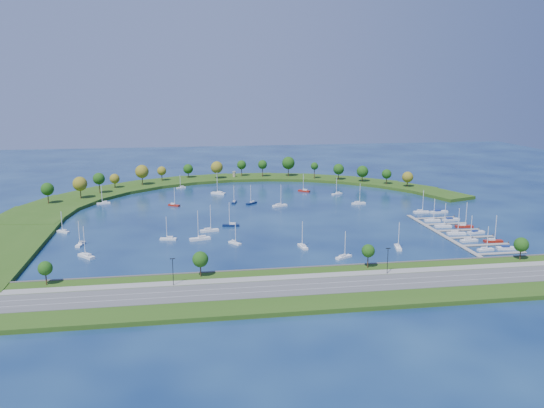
{
  "coord_description": "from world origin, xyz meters",
  "views": [
    {
      "loc": [
        -45.43,
        -309.0,
        72.57
      ],
      "look_at": [
        5.0,
        5.0,
        4.0
      ],
      "focal_mm": 37.24,
      "sensor_mm": 36.0,
      "label": 1
    }
  ],
  "objects": [
    {
      "name": "moored_boat_3",
      "position": [
        6.76,
        -71.19,
        0.91
      ],
      "size": [
        3.39,
        8.39,
        11.99
      ],
      "rotation": [
        0.0,
        0.0,
        1.71
      ],
      "color": "white",
      "rests_on": "ground"
    },
    {
      "name": "moored_boat_9",
      "position": [
        35.9,
        59.24,
        0.91
      ],
      "size": [
        7.91,
        7.17,
        12.3
      ],
      "rotation": [
        0.0,
        0.0,
        2.44
      ],
      "color": "maroon",
      "rests_on": "ground"
    },
    {
      "name": "moored_boat_19",
      "position": [
        -21.63,
        -27.33,
        0.93
      ],
      "size": [
        8.89,
        3.6,
        12.69
      ],
      "rotation": [
        0.0,
        0.0,
        3.0
      ],
      "color": "#09173C",
      "rests_on": "ground"
    },
    {
      "name": "dock_system",
      "position": [
        85.3,
        -61.0,
        0.35
      ],
      "size": [
        24.28,
        82.0,
        1.6
      ],
      "color": "gray",
      "rests_on": "ground"
    },
    {
      "name": "harbor_tower",
      "position": [
        -6.57,
        115.64,
        4.27
      ],
      "size": [
        2.6,
        2.6,
        4.42
      ],
      "color": "gray",
      "rests_on": "breakwater"
    },
    {
      "name": "moored_boat_18",
      "position": [
        -38.27,
        -50.85,
        0.98
      ],
      "size": [
        10.13,
        5.07,
        14.34
      ],
      "rotation": [
        0.0,
        0.0,
        3.39
      ],
      "color": "white",
      "rests_on": "ground"
    },
    {
      "name": "moored_boat_16",
      "position": [
        -93.74,
        39.36,
        0.9
      ],
      "size": [
        8.25,
        4.19,
        11.68
      ],
      "rotation": [
        0.0,
        0.0,
        3.4
      ],
      "color": "white",
      "rests_on": "ground"
    },
    {
      "name": "moored_boat_1",
      "position": [
        11.33,
        15.48,
        0.95
      ],
      "size": [
        9.46,
        5.62,
        13.45
      ],
      "rotation": [
        0.0,
        0.0,
        6.64
      ],
      "color": "white",
      "rests_on": "ground"
    },
    {
      "name": "moored_boat_14",
      "position": [
        -14.65,
        29.56,
        0.88
      ],
      "size": [
        3.92,
        7.7,
        10.89
      ],
      "rotation": [
        0.0,
        0.0,
        4.45
      ],
      "color": "#09173C",
      "rests_on": "ground"
    },
    {
      "name": "docked_boat_6",
      "position": [
        85.51,
        -46.5,
        0.93
      ],
      "size": [
        8.86,
        3.44,
        12.69
      ],
      "rotation": [
        0.0,
        0.0,
        -0.12
      ],
      "color": "white",
      "rests_on": "ground"
    },
    {
      "name": "breakwater",
      "position": [
        -46.33,
        48.72,
        0.99
      ],
      "size": [
        286.74,
        247.64,
        2.0
      ],
      "color": "#2C5015",
      "rests_on": "ground"
    },
    {
      "name": "moored_boat_13",
      "position": [
        55.26,
        45.81,
        0.89
      ],
      "size": [
        7.98,
        5.39,
        11.49
      ],
      "rotation": [
        0.0,
        0.0,
        3.6
      ],
      "color": "white",
      "rests_on": "ground"
    },
    {
      "name": "moored_boat_17",
      "position": [
        48.51,
        -79.14,
        0.91
      ],
      "size": [
        4.18,
        8.64,
        12.24
      ],
      "rotation": [
        0.0,
        0.0,
        4.48
      ],
      "color": "white",
      "rests_on": "ground"
    },
    {
      "name": "moored_boat_5",
      "position": [
        -51.2,
        27.11,
        0.89
      ],
      "size": [
        7.4,
        6.42,
        11.31
      ],
      "rotation": [
        0.0,
        0.0,
        5.62
      ],
      "color": "maroon",
      "rests_on": "ground"
    },
    {
      "name": "docked_boat_7",
      "position": [
        96.0,
        -48.55,
        0.94
      ],
      "size": [
        9.24,
        3.68,
        13.2
      ],
      "rotation": [
        0.0,
        0.0,
        -0.13
      ],
      "color": "maroon",
      "rests_on": "ground"
    },
    {
      "name": "moored_boat_11",
      "position": [
        -92.47,
        -51.31,
        0.89
      ],
      "size": [
        3.57,
        8.1,
        11.52
      ],
      "rotation": [
        0.0,
        0.0,
        4.53
      ],
      "color": "white",
      "rests_on": "ground"
    },
    {
      "name": "docked_boat_8",
      "position": [
        85.51,
        -33.84,
        0.92
      ],
      "size": [
        8.62,
        3.13,
        12.41
      ],
      "rotation": [
        0.0,
        0.0,
        -0.09
      ],
      "color": "white",
      "rests_on": "ground"
    },
    {
      "name": "docked_boat_1",
      "position": [
        95.96,
        -87.99,
        0.71
      ],
      "size": [
        9.7,
        3.94,
        1.92
      ],
      "rotation": [
        0.0,
        0.0,
        -0.14
      ],
      "color": "white",
      "rests_on": "ground"
    },
    {
      "name": "moored_boat_0",
      "position": [
        -86.85,
        -70.74,
        0.95
      ],
      "size": [
        8.04,
        8.62,
        13.56
      ],
      "rotation": [
        0.0,
        0.0,
        2.29
      ],
      "color": "white",
      "rests_on": "ground"
    },
    {
      "name": "docked_boat_0",
      "position": [
        85.53,
        -88.14,
        0.88
      ],
      "size": [
        7.59,
        2.7,
        10.93
      ],
      "rotation": [
        0.0,
        0.0,
        0.08
      ],
      "color": "white",
      "rests_on": "ground"
    },
    {
      "name": "moored_boat_12",
      "position": [
        -46.76,
        85.13,
        0.85
      ],
      "size": [
        6.82,
        4.51,
        9.78
      ],
      "rotation": [
        0.0,
        0.0,
        3.58
      ],
      "color": "white",
      "rests_on": "ground"
    },
    {
      "name": "docked_boat_10",
      "position": [
        87.9,
        -14.08,
        0.94
      ],
      "size": [
        9.02,
        2.83,
        13.14
      ],
      "rotation": [
        0.0,
        0.0,
        -0.04
      ],
      "color": "white",
      "rests_on": "ground"
    },
    {
      "name": "moored_boat_10",
      "position": [
        -22.27,
        59.47,
        0.99
      ],
      "size": [
        9.81,
        7.69,
        14.54
      ],
      "rotation": [
        0.0,
        0.0,
        2.57
      ],
      "color": "white",
      "rests_on": "ground"
    },
    {
      "name": "docked_boat_9",
      "position": [
        95.96,
        -34.08,
        0.7
      ],
      "size": [
        9.66,
        3.78,
        1.92
      ],
      "rotation": [
        0.0,
        0.0,
        0.13
      ],
      "color": "white",
      "rests_on": "ground"
    },
    {
      "name": "moored_boat_8",
      "position": [
        -104.64,
        -26.64,
        0.87
      ],
      "size": [
        7.01,
        6.02,
        10.68
      ],
      "rotation": [
        0.0,
        0.0,
        2.49
      ],
      "color": "white",
      "rests_on": "ground"
    },
    {
      "name": "moored_boat_2",
      "position": [
        -33.28,
        -36.23,
        0.95
      ],
      "size": [
        9.53,
        4.59,
        13.5
      ],
      "rotation": [
        0.0,
        0.0,
        0.23
      ],
      "color": "white",
      "rests_on": "ground"
    },
    {
      "name": "breakwater_trees",
      "position": [
        -13.44,
        87.38,
        10.58
      ],
      "size": [
        240.54,
        89.57,
        15.2
      ],
      "color": "#382314",
      "rests_on": "breakwater"
    },
    {
      "name": "moored_boat_20",
      "position": [
        -53.07,
        -48.33,
        0.89
      ],
      "size": [
        7.96,
        3.49,
        11.31
      ],
      "rotation": [
        0.0,
        0.0,
        2.96
      ],
      "color": "white",
      "rests_on": "ground"
    },
    {
      "name": "docked_boat_4",
      "position": [
        85.51,
        -60.87,
        0.94
      ],
      "size": [
        9.23,
        3.82,
        13.16
      ],
      "rotation": [
        0.0,
        0.0,
        -0.15
      ],
      "color": "white",
      "rests_on": "ground"
    },
    {
      "name": "moored_boat_15",
      "position": [
        -4.4,
        25.43,
        0.9
      ],
      "size": [
        7.39,
        7.05,
        11.74
      ],
      "rotation": [
        0.0,
        0.0,
        3.89
      ],
      "color": "#09173C",
      "rests_on": "ground"
    },
    {
      "name": "docked_boat_3",
      "position": [
        96.01,
        -76.28,
        0.93
      ],
      "size": [
        8.93,
        3.38,
        12.82
      ],
      "rotation": [
        0.0,
        0.0,
        -0.11
      ],
      "color": "maroon",
      "rests_on": "ground"
    },
    {
      "name": "docked_boat_11",
      "position": [
        97.85,
        -15.82,
        0.75
      ],
      "size": [
        10.29,
        4.01,
        2.04
      ],
      "rotation": [
        0.0,
        0.0,
        0.12
      ],
      "color": "white",
      "rests_on": "ground"
    },
    {
      "name": "south_shoreline",
      "position": [
        0.03,
        -122.88,
        1.0
      ],
      "size": [
        420.0,
        43.1,
        11.6
      ],
      "color": "#2C5015",
      "rests_on": "ground"
    },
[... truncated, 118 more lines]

